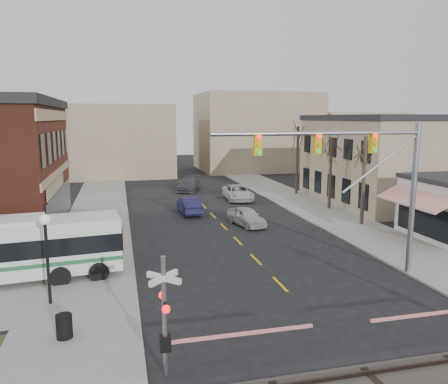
{
  "coord_description": "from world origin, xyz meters",
  "views": [
    {
      "loc": [
        -7.6,
        -17.5,
        8.24
      ],
      "look_at": [
        -1.08,
        9.48,
        3.5
      ],
      "focal_mm": 35.0,
      "sensor_mm": 36.0,
      "label": 1
    }
  ],
  "objects_px": {
    "pedestrian_far": "(77,254)",
    "car_a": "(246,216)",
    "traffic_signal_mast": "(364,168)",
    "car_d": "(189,184)",
    "rr_crossing_west": "(178,316)",
    "car_c": "(238,193)",
    "pedestrian_near": "(92,260)",
    "car_b": "(189,205)",
    "street_lamp": "(46,240)",
    "trash_bin": "(64,326)"
  },
  "relations": [
    {
      "from": "pedestrian_far",
      "to": "car_a",
      "type": "bearing_deg",
      "value": -6.65
    },
    {
      "from": "traffic_signal_mast",
      "to": "car_d",
      "type": "height_order",
      "value": "traffic_signal_mast"
    },
    {
      "from": "traffic_signal_mast",
      "to": "rr_crossing_west",
      "type": "relative_size",
      "value": 1.94
    },
    {
      "from": "car_c",
      "to": "pedestrian_near",
      "type": "xyz_separation_m",
      "value": [
        -13.13,
        -19.54,
        0.32
      ]
    },
    {
      "from": "car_b",
      "to": "car_c",
      "type": "relative_size",
      "value": 0.83
    },
    {
      "from": "car_a",
      "to": "car_b",
      "type": "relative_size",
      "value": 0.93
    },
    {
      "from": "traffic_signal_mast",
      "to": "rr_crossing_west",
      "type": "xyz_separation_m",
      "value": [
        -10.2,
        -6.3,
        -3.82
      ]
    },
    {
      "from": "rr_crossing_west",
      "to": "street_lamp",
      "type": "distance_m",
      "value": 8.14
    },
    {
      "from": "car_c",
      "to": "car_d",
      "type": "relative_size",
      "value": 1.02
    },
    {
      "from": "car_a",
      "to": "pedestrian_far",
      "type": "distance_m",
      "value": 14.04
    },
    {
      "from": "traffic_signal_mast",
      "to": "rr_crossing_west",
      "type": "height_order",
      "value": "traffic_signal_mast"
    },
    {
      "from": "car_c",
      "to": "pedestrian_near",
      "type": "height_order",
      "value": "pedestrian_near"
    },
    {
      "from": "traffic_signal_mast",
      "to": "trash_bin",
      "type": "distance_m",
      "value": 15.34
    },
    {
      "from": "trash_bin",
      "to": "car_a",
      "type": "relative_size",
      "value": 0.22
    },
    {
      "from": "traffic_signal_mast",
      "to": "car_d",
      "type": "distance_m",
      "value": 30.21
    },
    {
      "from": "street_lamp",
      "to": "car_d",
      "type": "xyz_separation_m",
      "value": [
        10.87,
        29.33,
        -2.26
      ]
    },
    {
      "from": "traffic_signal_mast",
      "to": "street_lamp",
      "type": "distance_m",
      "value": 15.29
    },
    {
      "from": "street_lamp",
      "to": "car_c",
      "type": "height_order",
      "value": "street_lamp"
    },
    {
      "from": "car_b",
      "to": "pedestrian_far",
      "type": "height_order",
      "value": "pedestrian_far"
    },
    {
      "from": "car_d",
      "to": "pedestrian_near",
      "type": "relative_size",
      "value": 2.8
    },
    {
      "from": "street_lamp",
      "to": "car_b",
      "type": "relative_size",
      "value": 0.91
    },
    {
      "from": "car_b",
      "to": "car_d",
      "type": "relative_size",
      "value": 0.85
    },
    {
      "from": "trash_bin",
      "to": "car_c",
      "type": "height_order",
      "value": "car_c"
    },
    {
      "from": "car_c",
      "to": "car_d",
      "type": "height_order",
      "value": "car_d"
    },
    {
      "from": "rr_crossing_west",
      "to": "car_d",
      "type": "relative_size",
      "value": 1.07
    },
    {
      "from": "car_b",
      "to": "pedestrian_far",
      "type": "bearing_deg",
      "value": 55.33
    },
    {
      "from": "pedestrian_far",
      "to": "street_lamp",
      "type": "bearing_deg",
      "value": -139.59
    },
    {
      "from": "pedestrian_near",
      "to": "car_b",
      "type": "bearing_deg",
      "value": -28.47
    },
    {
      "from": "car_a",
      "to": "pedestrian_near",
      "type": "relative_size",
      "value": 2.19
    },
    {
      "from": "pedestrian_near",
      "to": "street_lamp",
      "type": "bearing_deg",
      "value": 149.13
    },
    {
      "from": "car_c",
      "to": "car_b",
      "type": "bearing_deg",
      "value": -135.57
    },
    {
      "from": "pedestrian_far",
      "to": "car_c",
      "type": "bearing_deg",
      "value": 12.79
    },
    {
      "from": "rr_crossing_west",
      "to": "street_lamp",
      "type": "xyz_separation_m",
      "value": [
        -4.84,
        6.46,
        1.06
      ]
    },
    {
      "from": "car_a",
      "to": "car_d",
      "type": "relative_size",
      "value": 0.78
    },
    {
      "from": "street_lamp",
      "to": "car_b",
      "type": "distance_m",
      "value": 19.6
    },
    {
      "from": "pedestrian_near",
      "to": "trash_bin",
      "type": "bearing_deg",
      "value": 172.42
    },
    {
      "from": "car_a",
      "to": "car_c",
      "type": "height_order",
      "value": "car_c"
    },
    {
      "from": "trash_bin",
      "to": "pedestrian_near",
      "type": "distance_m",
      "value": 6.37
    },
    {
      "from": "trash_bin",
      "to": "traffic_signal_mast",
      "type": "bearing_deg",
      "value": 12.88
    },
    {
      "from": "traffic_signal_mast",
      "to": "car_d",
      "type": "bearing_deg",
      "value": 98.06
    },
    {
      "from": "traffic_signal_mast",
      "to": "trash_bin",
      "type": "bearing_deg",
      "value": -167.12
    },
    {
      "from": "pedestrian_far",
      "to": "car_b",
      "type": "bearing_deg",
      "value": 18.05
    },
    {
      "from": "traffic_signal_mast",
      "to": "car_a",
      "type": "relative_size",
      "value": 2.64
    },
    {
      "from": "rr_crossing_west",
      "to": "car_b",
      "type": "bearing_deg",
      "value": 80.11
    },
    {
      "from": "car_b",
      "to": "pedestrian_near",
      "type": "relative_size",
      "value": 2.37
    },
    {
      "from": "traffic_signal_mast",
      "to": "rr_crossing_west",
      "type": "bearing_deg",
      "value": -148.32
    },
    {
      "from": "car_a",
      "to": "pedestrian_near",
      "type": "distance_m",
      "value": 14.28
    },
    {
      "from": "street_lamp",
      "to": "pedestrian_near",
      "type": "distance_m",
      "value": 3.9
    },
    {
      "from": "car_a",
      "to": "car_b",
      "type": "distance_m",
      "value": 6.35
    },
    {
      "from": "car_c",
      "to": "pedestrian_far",
      "type": "distance_m",
      "value": 22.78
    }
  ]
}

